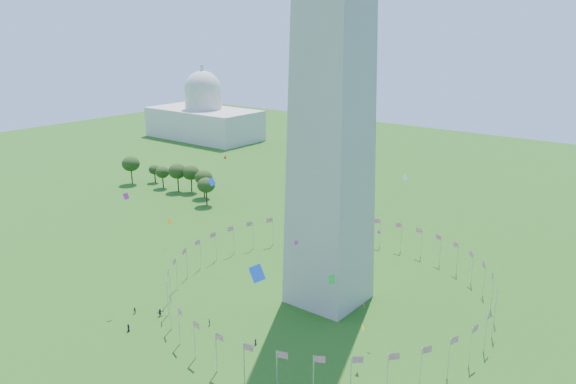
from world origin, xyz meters
name	(u,v)px	position (x,y,z in m)	size (l,w,h in m)	color
flag_ring	(328,283)	(0.00, 50.00, 4.50)	(80.24, 80.24, 9.00)	silver
capitol_building	(203,101)	(-180.00, 180.00, 23.00)	(70.00, 35.00, 46.00)	beige
kites_aloft	(284,264)	(7.41, 22.52, 21.28)	(124.93, 72.08, 36.24)	red
tree_line_west	(175,179)	(-104.40, 90.49, 5.51)	(55.71, 15.82, 12.02)	#2D4B19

